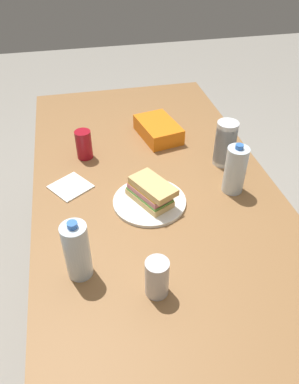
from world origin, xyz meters
The scene contains 11 objects.
ground_plane centered at (0.00, 0.00, 0.00)m, with size 8.00×8.00×0.00m, color gray.
dining_table centered at (0.00, 0.00, 0.67)m, with size 1.84×0.91×0.76m.
paper_plate centered at (0.07, -0.04, 0.76)m, with size 0.26×0.26×0.01m, color white.
sandwich centered at (0.08, -0.04, 0.81)m, with size 0.20×0.17×0.08m.
soda_can_red centered at (-0.27, -0.24, 0.82)m, with size 0.07×0.07×0.12m, color maroon.
chip_bag centered at (-0.37, 0.10, 0.79)m, with size 0.23×0.15×0.07m, color orange.
water_bottle_tall centered at (0.07, 0.28, 0.85)m, with size 0.08×0.08×0.20m.
plastic_cup_stack centered at (-0.11, 0.31, 0.85)m, with size 0.08×0.08×0.18m.
water_bottle_spare centered at (0.34, -0.30, 0.85)m, with size 0.07×0.07×0.20m.
soda_can_silver centered at (0.45, -0.10, 0.82)m, with size 0.07×0.07×0.12m, color silver.
paper_napkin centered at (-0.08, -0.31, 0.76)m, with size 0.13×0.13×0.01m, color white.
Camera 1 is at (1.06, -0.25, 1.63)m, focal length 34.66 mm.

